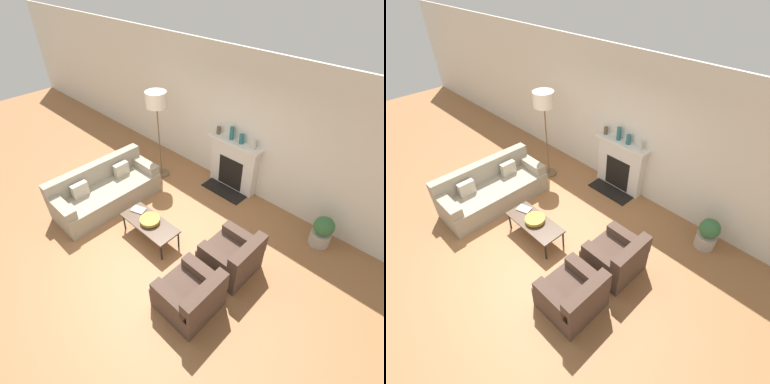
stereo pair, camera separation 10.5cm
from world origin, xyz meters
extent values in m
plane|color=#99663D|center=(0.00, 0.00, 0.00)|extent=(18.00, 18.00, 0.00)
cube|color=silver|center=(0.00, 2.55, 1.45)|extent=(18.00, 0.06, 2.90)
cube|color=silver|center=(-0.01, 2.42, 0.55)|extent=(1.12, 0.20, 1.10)
cube|color=black|center=(-0.01, 2.33, 0.40)|extent=(0.62, 0.04, 0.71)
cube|color=black|center=(-0.01, 2.14, 0.01)|extent=(1.01, 0.40, 0.02)
cube|color=silver|center=(-0.01, 2.39, 1.12)|extent=(1.24, 0.28, 0.05)
cube|color=#9E937F|center=(-1.48, 0.14, 0.22)|extent=(0.88, 2.16, 0.43)
cube|color=#9E937F|center=(-1.83, 0.14, 0.64)|extent=(0.20, 2.16, 0.40)
cube|color=#9E937F|center=(-1.48, -0.83, 0.52)|extent=(0.81, 0.22, 0.18)
cube|color=#9E937F|center=(-1.48, 1.10, 0.52)|extent=(0.81, 0.22, 0.18)
cube|color=#C0B49C|center=(-1.61, -0.35, 0.57)|extent=(0.12, 0.32, 0.28)
cube|color=#C0B49C|center=(-1.61, 0.62, 0.57)|extent=(0.12, 0.32, 0.28)
cube|color=#4C382D|center=(1.35, -0.38, 0.21)|extent=(0.80, 0.80, 0.42)
cube|color=#4C382D|center=(1.67, -0.38, 0.59)|extent=(0.18, 0.80, 0.34)
cube|color=#4C382D|center=(1.35, -0.07, 0.50)|extent=(0.72, 0.18, 0.17)
cube|color=#4C382D|center=(1.35, -0.69, 0.50)|extent=(0.72, 0.18, 0.17)
cube|color=#4C382D|center=(1.35, 0.59, 0.21)|extent=(0.80, 0.80, 0.42)
cube|color=#4C382D|center=(1.67, 0.59, 0.59)|extent=(0.18, 0.80, 0.34)
cube|color=#4C382D|center=(1.35, 0.90, 0.50)|extent=(0.72, 0.18, 0.17)
cube|color=#4C382D|center=(1.35, 0.28, 0.50)|extent=(0.72, 0.18, 0.17)
cube|color=#4C3828|center=(-0.10, 0.12, 0.38)|extent=(1.13, 0.49, 0.03)
cylinder|color=black|center=(-0.63, -0.09, 0.18)|extent=(0.03, 0.03, 0.36)
cylinder|color=black|center=(0.42, -0.09, 0.18)|extent=(0.03, 0.03, 0.36)
cylinder|color=black|center=(-0.63, 0.32, 0.18)|extent=(0.03, 0.03, 0.36)
cylinder|color=black|center=(0.42, 0.32, 0.18)|extent=(0.03, 0.03, 0.36)
cylinder|color=#BC8E2D|center=(-0.10, 0.13, 0.40)|extent=(0.13, 0.13, 0.02)
cylinder|color=#BC8E2D|center=(-0.10, 0.13, 0.45)|extent=(0.36, 0.36, 0.06)
cube|color=#B2A893|center=(-0.50, 0.18, 0.40)|extent=(0.30, 0.25, 0.02)
cylinder|color=brown|center=(-1.50, 1.62, 0.01)|extent=(0.36, 0.36, 0.03)
cylinder|color=brown|center=(-1.50, 1.62, 0.88)|extent=(0.03, 0.03, 1.69)
cylinder|color=silver|center=(-1.50, 1.62, 1.84)|extent=(0.44, 0.44, 0.32)
cylinder|color=brown|center=(-0.47, 2.42, 1.23)|extent=(0.09, 0.09, 0.16)
cylinder|color=#28666B|center=(-0.13, 2.42, 1.28)|extent=(0.09, 0.09, 0.27)
cylinder|color=#28666B|center=(0.12, 2.42, 1.25)|extent=(0.10, 0.10, 0.20)
cylinder|color=beige|center=(0.42, 2.42, 1.24)|extent=(0.08, 0.08, 0.19)
cylinder|color=#B2A899|center=(2.21, 2.14, 0.14)|extent=(0.36, 0.36, 0.27)
sphere|color=#386B3D|center=(2.21, 2.14, 0.43)|extent=(0.36, 0.36, 0.36)
camera|label=1|loc=(3.09, -2.11, 4.18)|focal=28.00mm
camera|label=2|loc=(3.17, -2.04, 4.18)|focal=28.00mm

